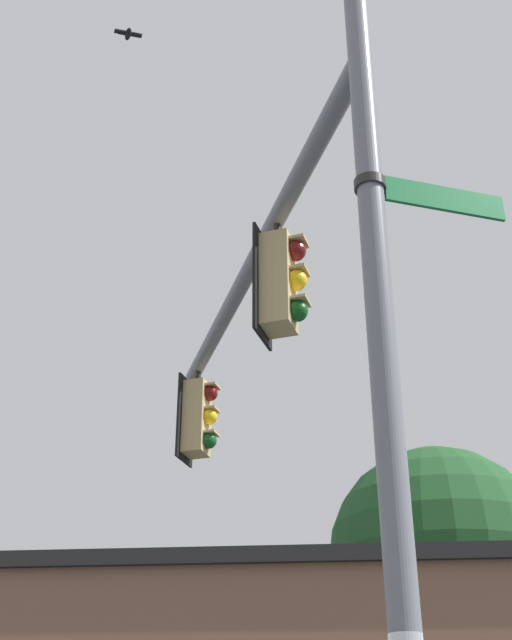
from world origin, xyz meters
The scene contains 7 objects.
signal_pole centered at (0.00, 0.00, 3.92)m, with size 0.20×0.20×7.84m, color slate.
mast_arm centered at (-2.70, -1.85, 6.96)m, with size 0.20×0.20×6.54m, color slate.
traffic_light_nearest_pole centered at (-1.90, -1.28, 6.16)m, with size 0.54×0.49×1.31m.
traffic_light_mid_inner centered at (-5.04, -3.43, 6.16)m, with size 0.54×0.49×1.31m.
street_name_sign centered at (-0.21, 0.31, 5.70)m, with size 0.77×1.06×0.22m.
bird_flying centered at (-1.05, -2.80, 9.28)m, with size 0.23×0.29×0.06m.
tree_by_storefront centered at (-14.84, -1.42, 6.20)m, with size 5.04×5.04×8.73m.
Camera 1 is at (5.17, 0.82, 1.77)m, focal length 47.91 mm.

